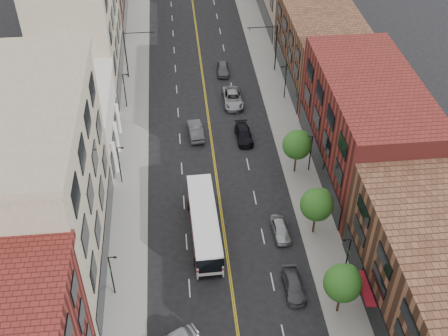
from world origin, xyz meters
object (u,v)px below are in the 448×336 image
object	(u,v)px
car_parked_mid	(294,286)
car_lane_a	(244,135)
car_lane_b	(233,98)
car_lane_c	(223,69)
city_bus	(204,222)
car_parked_far	(280,229)
car_lane_behind	(196,130)

from	to	relation	value
car_parked_mid	car_lane_a	xyz separation A→B (m)	(-1.67, 24.34, 0.05)
car_lane_b	car_lane_c	distance (m)	8.37
city_bus	car_lane_b	distance (m)	25.45
city_bus	car_lane_a	bearing A→B (deg)	67.75
car_parked_mid	car_parked_far	size ratio (longest dim) A/B	1.07
car_lane_c	car_lane_a	bearing A→B (deg)	-83.93
car_parked_far	car_lane_a	size ratio (longest dim) A/B	0.86
car_parked_mid	city_bus	bearing A→B (deg)	133.01
car_parked_mid	car_lane_b	bearing A→B (deg)	92.52
car_parked_far	car_lane_c	bearing A→B (deg)	91.52
car_lane_behind	car_lane_a	size ratio (longest dim) A/B	1.03
car_lane_c	car_lane_b	bearing A→B (deg)	-83.62
car_lane_b	car_lane_c	world-z (taller)	car_lane_b
car_lane_behind	car_parked_mid	bearing A→B (deg)	102.23
city_bus	car_lane_b	bearing A→B (deg)	75.59
city_bus	car_parked_mid	xyz separation A→B (m)	(7.86, -8.08, -1.18)
city_bus	car_lane_a	world-z (taller)	city_bus
car_lane_behind	car_lane_c	bearing A→B (deg)	-112.52
car_lane_behind	car_lane_c	world-z (taller)	car_lane_behind
car_parked_mid	car_lane_a	world-z (taller)	car_lane_a
car_lane_behind	car_lane_b	xyz separation A→B (m)	(5.59, 7.13, -0.00)
car_parked_far	car_lane_a	distance (m)	17.05
car_parked_far	car_lane_b	xyz separation A→B (m)	(-2.18, 25.48, 0.10)
car_lane_a	city_bus	bearing A→B (deg)	-113.17
car_parked_far	car_lane_b	size ratio (longest dim) A/B	0.71
car_parked_far	car_lane_a	xyz separation A→B (m)	(-1.71, 16.96, -0.01)
car_lane_behind	car_lane_a	bearing A→B (deg)	162.64
car_parked_mid	car_lane_c	bearing A→B (deg)	92.53
car_parked_far	car_lane_c	xyz separation A→B (m)	(-2.73, 33.83, 0.05)
city_bus	car_lane_c	world-z (taller)	city_bus
car_parked_far	car_lane_b	world-z (taller)	car_lane_b
car_parked_far	city_bus	bearing A→B (deg)	171.82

